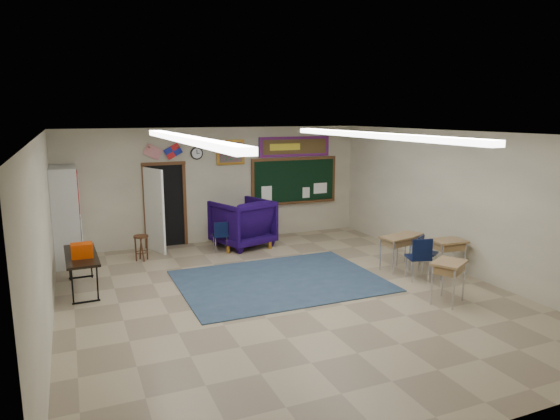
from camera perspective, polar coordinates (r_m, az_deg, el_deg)
name	(u,v)px	position (r m, az deg, el deg)	size (l,w,h in m)	color
floor	(287,296)	(9.46, 0.79, -9.75)	(9.00, 9.00, 0.00)	tan
back_wall	(218,185)	(13.22, -7.10, 2.85)	(8.00, 0.04, 3.00)	beige
front_wall	(469,302)	(5.40, 20.81, -9.78)	(8.00, 0.04, 3.00)	beige
left_wall	(44,238)	(8.31, -25.34, -2.94)	(0.04, 9.00, 3.00)	beige
right_wall	(459,202)	(11.24, 19.82, 0.86)	(0.04, 9.00, 3.00)	beige
ceiling	(287,134)	(8.86, 0.84, 8.73)	(8.00, 9.00, 0.04)	silver
area_rug	(280,281)	(10.22, 0.00, -8.08)	(4.00, 3.00, 0.02)	#32475F
fluorescent_strips	(287,137)	(8.86, 0.84, 8.34)	(3.86, 6.00, 0.10)	white
doorway	(162,207)	(12.82, -13.33, 0.39)	(1.10, 0.89, 2.16)	black
chalkboard	(295,182)	(13.95, 1.68, 3.21)	(2.55, 0.14, 1.30)	#563018
bulletin_board	(295,147)	(13.85, 1.69, 7.25)	(2.10, 0.05, 0.55)	#AF0F0F
framed_art_print	(231,152)	(13.20, -5.67, 6.58)	(0.75, 0.05, 0.65)	#9E671E
wall_clock	(197,153)	(12.96, -9.50, 6.41)	(0.32, 0.05, 0.32)	black
wall_flags	(163,149)	(12.75, -13.23, 6.78)	(1.16, 0.06, 0.70)	red
storage_cabinet	(66,216)	(12.15, -23.24, -0.60)	(0.59, 1.25, 2.20)	beige
wingback_armchair	(243,223)	(12.76, -4.31, -1.48)	(1.29, 1.33, 1.21)	#140539
student_chair_reading	(220,236)	(12.40, -6.84, -2.96)	(0.38, 0.38, 0.76)	black
student_chair_desk_a	(418,258)	(10.57, 15.50, -5.35)	(0.45, 0.45, 0.90)	black
student_chair_desk_b	(428,254)	(11.24, 16.53, -4.82)	(0.37, 0.37, 0.75)	black
student_desk_front_left	(396,252)	(11.06, 13.08, -4.66)	(0.71, 0.58, 0.75)	#997A47
student_desk_front_right	(407,248)	(11.46, 14.36, -4.23)	(0.75, 0.67, 0.73)	#997A47
student_desk_back_left	(448,280)	(9.46, 18.66, -7.58)	(0.80, 0.74, 0.77)	#997A47
student_desk_back_right	(448,256)	(10.96, 18.65, -5.01)	(0.71, 0.56, 0.79)	#997A47
folding_table	(82,270)	(10.35, -21.66, -6.44)	(0.62, 1.73, 0.97)	black
wooden_stool	(141,248)	(11.96, -15.55, -4.16)	(0.34, 0.34, 0.59)	#492816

